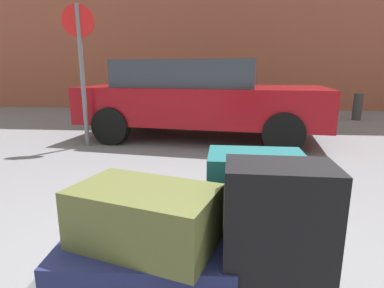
# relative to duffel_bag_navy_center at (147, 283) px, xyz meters

# --- Properties ---
(duffel_bag_navy_center) EXTENTS (0.62, 0.36, 0.32)m
(duffel_bag_navy_center) POSITION_rel_duffel_bag_navy_center_xyz_m (0.00, 0.00, 0.00)
(duffel_bag_navy_center) COLOR #191E47
(duffel_bag_navy_center) RESTS_ON luggage_cart
(duffel_bag_charcoal_front_left) EXTENTS (0.67, 0.41, 0.35)m
(duffel_bag_charcoal_front_left) POSITION_rel_duffel_bag_navy_center_xyz_m (-0.05, 0.33, 0.02)
(duffel_bag_charcoal_front_left) COLOR #2D2D33
(duffel_bag_charcoal_front_left) RESTS_ON luggage_cart
(suitcase_teal_rear_right) EXTENTS (0.39, 0.27, 0.57)m
(suitcase_teal_rear_right) POSITION_rel_duffel_bag_navy_center_xyz_m (0.40, 0.28, 0.13)
(suitcase_teal_rear_right) COLOR #144C51
(suitcase_teal_rear_right) RESTS_ON luggage_cart
(suitcase_black_front_right) EXTENTS (0.34, 0.22, 0.63)m
(suitcase_black_front_right) POSITION_rel_duffel_bag_navy_center_xyz_m (0.43, -0.05, 0.16)
(suitcase_black_front_right) COLOR black
(suitcase_black_front_right) RESTS_ON luggage_cart
(duffel_bag_olive_topmost_pile) EXTENTS (0.54, 0.41, 0.20)m
(duffel_bag_olive_topmost_pile) POSITION_rel_duffel_bag_navy_center_xyz_m (0.00, 0.00, 0.26)
(duffel_bag_olive_topmost_pile) COLOR #4C5128
(duffel_bag_olive_topmost_pile) RESTS_ON duffel_bag_navy_center
(parked_car) EXTENTS (4.50, 2.37, 1.42)m
(parked_car) POSITION_rel_duffel_bag_navy_center_xyz_m (-0.15, 4.82, 0.26)
(parked_car) COLOR maroon
(parked_car) RESTS_ON ground_plane
(bollard_kerb_near) EXTENTS (0.22, 0.22, 0.67)m
(bollard_kerb_near) POSITION_rel_duffel_bag_navy_center_xyz_m (2.32, 7.38, -0.16)
(bollard_kerb_near) COLOR #383838
(bollard_kerb_near) RESTS_ON ground_plane
(bollard_kerb_mid) EXTENTS (0.22, 0.22, 0.67)m
(bollard_kerb_mid) POSITION_rel_duffel_bag_navy_center_xyz_m (3.74, 7.38, -0.16)
(bollard_kerb_mid) COLOR #383838
(bollard_kerb_mid) RESTS_ON ground_plane
(no_parking_sign) EXTENTS (0.50, 0.10, 2.25)m
(no_parking_sign) POSITION_rel_duffel_bag_navy_center_xyz_m (-1.99, 4.02, 0.90)
(no_parking_sign) COLOR slate
(no_parking_sign) RESTS_ON ground_plane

